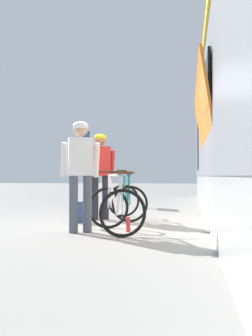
{
  "coord_description": "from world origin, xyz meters",
  "views": [
    {
      "loc": [
        1.45,
        -7.08,
        0.9
      ],
      "look_at": [
        0.23,
        0.62,
        1.05
      ],
      "focal_mm": 42.97,
      "sensor_mm": 36.0,
      "label": 1
    }
  ],
  "objects_px": {
    "platform_sign_post": "(86,153)",
    "bicycle_near_white": "(115,207)",
    "cyclist_near_in_white": "(81,166)",
    "bicycle_far_teal": "(127,200)",
    "cyclist_far_in_red": "(100,168)",
    "backpack_on_platform": "(79,212)",
    "water_bottle_near_the_bikes": "(128,225)"
  },
  "relations": [
    {
      "from": "cyclist_far_in_red",
      "to": "water_bottle_near_the_bikes",
      "type": "xyz_separation_m",
      "value": [
        0.84,
        -1.68,
        -0.94
      ]
    },
    {
      "from": "bicycle_near_white",
      "to": "backpack_on_platform",
      "type": "xyz_separation_m",
      "value": [
        -0.94,
        1.26,
        -0.2
      ]
    },
    {
      "from": "cyclist_near_in_white",
      "to": "water_bottle_near_the_bikes",
      "type": "height_order",
      "value": "cyclist_near_in_white"
    },
    {
      "from": "backpack_on_platform",
      "to": "cyclist_near_in_white",
      "type": "bearing_deg",
      "value": -84.97
    },
    {
      "from": "cyclist_far_in_red",
      "to": "bicycle_near_white",
      "type": "distance_m",
      "value": 2.05
    },
    {
      "from": "cyclist_far_in_red",
      "to": "platform_sign_post",
      "type": "height_order",
      "value": "platform_sign_post"
    },
    {
      "from": "cyclist_far_in_red",
      "to": "backpack_on_platform",
      "type": "bearing_deg",
      "value": -117.08
    },
    {
      "from": "backpack_on_platform",
      "to": "water_bottle_near_the_bikes",
      "type": "distance_m",
      "value": 1.58
    },
    {
      "from": "platform_sign_post",
      "to": "bicycle_near_white",
      "type": "bearing_deg",
      "value": -71.53
    },
    {
      "from": "cyclist_far_in_red",
      "to": "bicycle_near_white",
      "type": "height_order",
      "value": "cyclist_far_in_red"
    },
    {
      "from": "bicycle_far_teal",
      "to": "backpack_on_platform",
      "type": "distance_m",
      "value": 1.08
    },
    {
      "from": "bicycle_far_teal",
      "to": "backpack_on_platform",
      "type": "height_order",
      "value": "bicycle_far_teal"
    },
    {
      "from": "bicycle_far_teal",
      "to": "cyclist_near_in_white",
      "type": "bearing_deg",
      "value": -102.09
    },
    {
      "from": "bicycle_far_teal",
      "to": "water_bottle_near_the_bikes",
      "type": "distance_m",
      "value": 1.82
    },
    {
      "from": "backpack_on_platform",
      "to": "platform_sign_post",
      "type": "relative_size",
      "value": 0.17
    },
    {
      "from": "cyclist_near_in_white",
      "to": "cyclist_far_in_red",
      "type": "distance_m",
      "value": 1.9
    },
    {
      "from": "backpack_on_platform",
      "to": "cyclist_far_in_red",
      "type": "bearing_deg",
      "value": 51.26
    },
    {
      "from": "bicycle_near_white",
      "to": "backpack_on_platform",
      "type": "relative_size",
      "value": 3.16
    },
    {
      "from": "bicycle_far_teal",
      "to": "cyclist_far_in_red",
      "type": "bearing_deg",
      "value": -169.87
    },
    {
      "from": "bicycle_near_white",
      "to": "platform_sign_post",
      "type": "bearing_deg",
      "value": 108.47
    },
    {
      "from": "bicycle_near_white",
      "to": "bicycle_far_teal",
      "type": "xyz_separation_m",
      "value": [
        -0.12,
        1.93,
        0.0
      ]
    },
    {
      "from": "cyclist_far_in_red",
      "to": "backpack_on_platform",
      "type": "relative_size",
      "value": 4.4
    },
    {
      "from": "bicycle_near_white",
      "to": "backpack_on_platform",
      "type": "bearing_deg",
      "value": 126.83
    },
    {
      "from": "bicycle_far_teal",
      "to": "backpack_on_platform",
      "type": "bearing_deg",
      "value": -141.02
    },
    {
      "from": "cyclist_far_in_red",
      "to": "bicycle_near_white",
      "type": "bearing_deg",
      "value": -70.41
    },
    {
      "from": "bicycle_near_white",
      "to": "water_bottle_near_the_bikes",
      "type": "height_order",
      "value": "bicycle_near_white"
    },
    {
      "from": "cyclist_far_in_red",
      "to": "platform_sign_post",
      "type": "distance_m",
      "value": 4.85
    },
    {
      "from": "cyclist_near_in_white",
      "to": "cyclist_far_in_red",
      "type": "height_order",
      "value": "same"
    },
    {
      "from": "platform_sign_post",
      "to": "cyclist_near_in_white",
      "type": "bearing_deg",
      "value": -76.17
    },
    {
      "from": "water_bottle_near_the_bikes",
      "to": "platform_sign_post",
      "type": "bearing_deg",
      "value": 110.39
    },
    {
      "from": "platform_sign_post",
      "to": "bicycle_far_teal",
      "type": "bearing_deg",
      "value": -65.75
    },
    {
      "from": "cyclist_near_in_white",
      "to": "bicycle_far_teal",
      "type": "bearing_deg",
      "value": 77.91
    }
  ]
}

